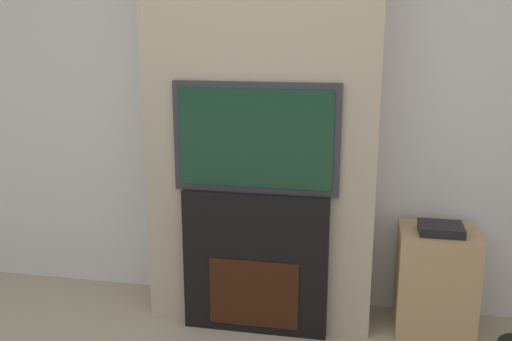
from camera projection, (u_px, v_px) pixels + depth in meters
name	position (u px, v px, depth m)	size (l,w,h in m)	color
wall_back	(270.00, 88.00, 3.43)	(6.00, 0.06, 2.70)	silver
chimney_breast	(263.00, 92.00, 3.20)	(1.29, 0.41, 2.70)	tan
fireplace	(256.00, 262.00, 3.23)	(0.82, 0.15, 0.83)	black
television	(256.00, 138.00, 3.06)	(0.91, 0.07, 0.60)	#2D2D33
media_stand	(436.00, 279.00, 3.25)	(0.43, 0.37, 0.65)	tan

